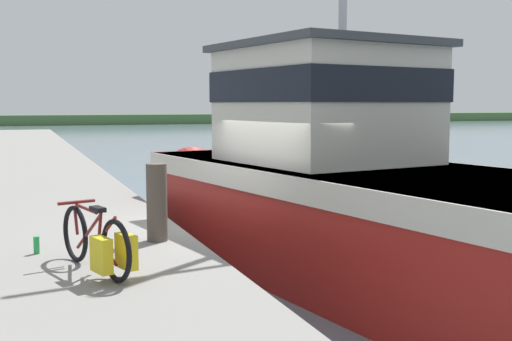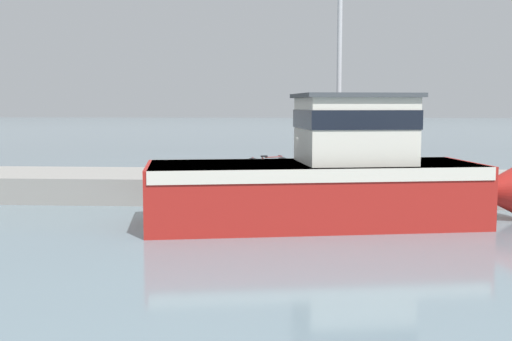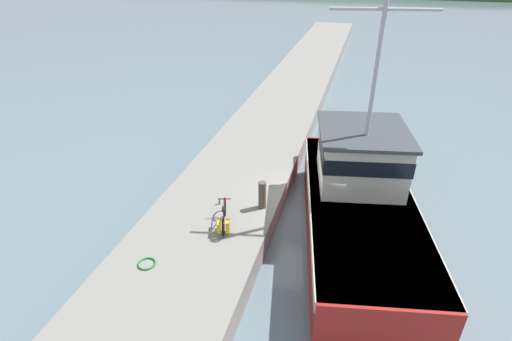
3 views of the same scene
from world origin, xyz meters
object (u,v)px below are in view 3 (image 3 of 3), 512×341
(fishing_boat_main, at_px, (358,198))
(mooring_post, at_px, (262,195))
(water_bottle_on_curb, at_px, (220,202))
(bicycle_touring, at_px, (224,219))

(fishing_boat_main, distance_m, mooring_post, 3.40)
(fishing_boat_main, relative_size, water_bottle_on_curb, 53.78)
(mooring_post, bearing_deg, fishing_boat_main, 12.89)
(bicycle_touring, bearing_deg, fishing_boat_main, 11.06)
(fishing_boat_main, relative_size, mooring_post, 11.01)
(mooring_post, bearing_deg, water_bottle_on_curb, -171.63)
(fishing_boat_main, height_order, mooring_post, fishing_boat_main)
(fishing_boat_main, bearing_deg, mooring_post, -177.84)
(bicycle_touring, height_order, water_bottle_on_curb, bicycle_touring)
(fishing_boat_main, bearing_deg, bicycle_touring, -162.72)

